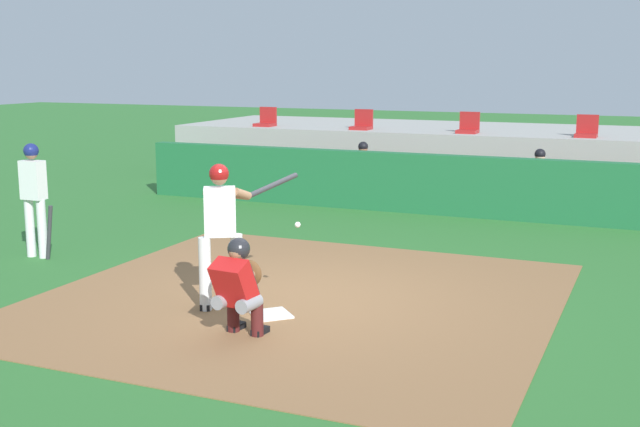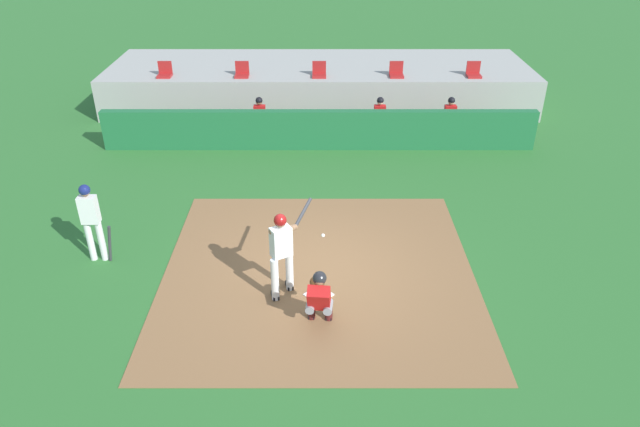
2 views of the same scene
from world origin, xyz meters
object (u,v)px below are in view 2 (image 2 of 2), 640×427
Objects in this scene: stadium_seat_1 at (243,72)px; stadium_seat_4 at (475,72)px; home_plate at (320,295)px; stadium_seat_2 at (321,72)px; stadium_seat_3 at (398,72)px; stadium_seat_0 at (166,72)px; dugout_player_2 at (452,118)px; batter_at_plate at (283,249)px; dugout_player_1 at (381,118)px; catcher_crouched at (320,296)px; dugout_player_0 at (261,118)px; on_deck_batter at (93,218)px.

stadium_seat_4 is at bearing 0.00° from stadium_seat_1.
stadium_seat_2 reaches higher than home_plate.
stadium_seat_3 is at bearing 0.00° from stadium_seat_2.
stadium_seat_3 is at bearing 0.00° from stadium_seat_0.
batter_at_plate is at bearing -120.75° from dugout_player_2.
dugout_player_1 is 7.44m from stadium_seat_0.
stadium_seat_1 and stadium_seat_3 have the same top height.
stadium_seat_4 reaches higher than home_plate.
stadium_seat_0 is (-5.21, 10.97, 0.93)m from catcher_crouched.
stadium_seat_2 is (5.20, 0.00, 0.00)m from stadium_seat_0.
stadium_seat_3 reaches higher than dugout_player_2.
stadium_seat_0 is 5.20m from stadium_seat_2.
stadium_seat_0 reaches higher than home_plate.
home_plate is at bearing -104.33° from stadium_seat_3.
stadium_seat_3 reaches higher than dugout_player_0.
batter_at_plate is 9.40m from dugout_player_2.
dugout_player_0 is at bearing 101.90° from catcher_crouched.
stadium_seat_0 is (-7.10, 2.03, 0.86)m from dugout_player_1.
dugout_player_2 is (8.82, 6.87, -0.35)m from on_deck_batter.
dugout_player_2 is 4.67m from stadium_seat_2.
catcher_crouched is 1.36× the size of dugout_player_2.
on_deck_batter is at bearing -103.29° from stadium_seat_1.
dugout_player_1 is 2.32m from stadium_seat_3.
dugout_player_0 is 2.71× the size of stadium_seat_1.
stadium_seat_0 is at bearing 114.08° from batter_at_plate.
stadium_seat_0 is 1.00× the size of stadium_seat_4.
stadium_seat_1 reaches higher than batter_at_plate.
dugout_player_0 is (-1.18, 8.07, -0.36)m from batter_at_plate.
home_plate is 0.92× the size of stadium_seat_1.
stadium_seat_0 reaches higher than catcher_crouched.
dugout_player_0 is at bearing -70.24° from stadium_seat_1.
stadium_seat_0 is 10.40m from stadium_seat_4.
batter_at_plate is 3.76× the size of stadium_seat_4.
stadium_seat_1 reaches higher than home_plate.
on_deck_batter is 1.37× the size of dugout_player_1.
dugout_player_1 reaches higher than home_plate.
stadium_seat_3 is (2.59, 10.97, 0.93)m from catcher_crouched.
stadium_seat_3 is at bearing 71.99° from batter_at_plate.
stadium_seat_0 reaches higher than dugout_player_1.
dugout_player_1 is at bearing -108.88° from stadium_seat_3.
stadium_seat_3 is 2.60m from stadium_seat_4.
stadium_seat_4 is at bearing 61.99° from dugout_player_2.
stadium_seat_2 is (1.87, 2.03, 0.86)m from dugout_player_0.
stadium_seat_1 is at bearing 104.33° from home_plate.
dugout_player_0 is 1.00× the size of dugout_player_1.
dugout_player_2 is at bearing 65.32° from catcher_crouched.
batter_at_plate is at bearing -93.88° from stadium_seat_2.
batter_at_plate is 3.76× the size of stadium_seat_0.
on_deck_batter is at bearing -138.03° from stadium_seat_4.
dugout_player_2 is 2.71× the size of stadium_seat_2.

